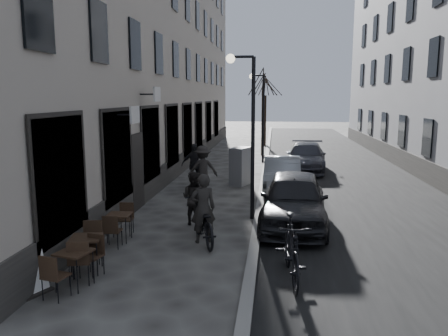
% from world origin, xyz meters
% --- Properties ---
extents(ground, '(120.00, 120.00, 0.00)m').
position_xyz_m(ground, '(0.00, 0.00, 0.00)').
color(ground, '#363431').
rests_on(ground, ground).
extents(road, '(7.30, 60.00, 0.00)m').
position_xyz_m(road, '(3.85, 16.00, 0.00)').
color(road, black).
rests_on(road, ground).
extents(kerb, '(0.25, 60.00, 0.12)m').
position_xyz_m(kerb, '(0.20, 16.00, 0.06)').
color(kerb, gray).
rests_on(kerb, ground).
extents(building_left, '(4.00, 35.00, 16.00)m').
position_xyz_m(building_left, '(-6.00, 16.50, 8.00)').
color(building_left, '#AFA393').
rests_on(building_left, ground).
extents(streetlamp_near, '(0.90, 0.28, 5.09)m').
position_xyz_m(streetlamp_near, '(-0.17, 6.00, 3.16)').
color(streetlamp_near, black).
rests_on(streetlamp_near, ground).
extents(streetlamp_far, '(0.90, 0.28, 5.09)m').
position_xyz_m(streetlamp_far, '(-0.17, 18.00, 3.16)').
color(streetlamp_far, black).
rests_on(streetlamp_far, ground).
extents(tree_near, '(2.40, 2.40, 5.70)m').
position_xyz_m(tree_near, '(-0.10, 21.00, 4.66)').
color(tree_near, black).
rests_on(tree_near, ground).
extents(tree_far, '(2.40, 2.40, 5.70)m').
position_xyz_m(tree_far, '(-0.10, 27.00, 4.66)').
color(tree_far, black).
rests_on(tree_far, ground).
extents(bistro_set_a, '(0.74, 1.56, 0.89)m').
position_xyz_m(bistro_set_a, '(-3.31, 0.58, 0.46)').
color(bistro_set_a, black).
rests_on(bistro_set_a, ground).
extents(bistro_set_b, '(0.77, 1.65, 0.94)m').
position_xyz_m(bistro_set_b, '(-3.40, 1.35, 0.48)').
color(bistro_set_b, black).
rests_on(bistro_set_b, ground).
extents(bistro_set_c, '(0.63, 1.49, 0.87)m').
position_xyz_m(bistro_set_c, '(-3.42, 3.46, 0.45)').
color(bistro_set_c, black).
rests_on(bistro_set_c, ground).
extents(sign_board, '(0.62, 0.73, 1.13)m').
position_xyz_m(sign_board, '(-4.02, 0.17, 0.46)').
color(sign_board, black).
rests_on(sign_board, ground).
extents(utility_cabinet, '(0.92, 1.23, 1.64)m').
position_xyz_m(utility_cabinet, '(-0.80, 11.32, 0.82)').
color(utility_cabinet, slate).
rests_on(utility_cabinet, ground).
extents(bicycle, '(1.48, 2.28, 1.13)m').
position_xyz_m(bicycle, '(-1.18, 3.60, 0.56)').
color(bicycle, black).
rests_on(bicycle, ground).
extents(cyclist_rider, '(0.79, 0.66, 1.85)m').
position_xyz_m(cyclist_rider, '(-1.18, 3.60, 0.92)').
color(cyclist_rider, black).
rests_on(cyclist_rider, ground).
extents(pedestrian_near, '(0.96, 0.87, 1.62)m').
position_xyz_m(pedestrian_near, '(-1.71, 5.18, 0.81)').
color(pedestrian_near, black).
rests_on(pedestrian_near, ground).
extents(pedestrian_mid, '(1.36, 1.03, 1.87)m').
position_xyz_m(pedestrian_mid, '(-2.20, 9.77, 0.94)').
color(pedestrian_mid, '#282623').
rests_on(pedestrian_mid, ground).
extents(pedestrian_far, '(1.10, 0.50, 1.85)m').
position_xyz_m(pedestrian_far, '(-2.74, 10.77, 0.92)').
color(pedestrian_far, black).
rests_on(pedestrian_far, ground).
extents(car_near, '(2.17, 4.82, 1.61)m').
position_xyz_m(car_near, '(1.27, 5.41, 0.80)').
color(car_near, black).
rests_on(car_near, ground).
extents(car_mid, '(1.51, 4.17, 1.37)m').
position_xyz_m(car_mid, '(1.00, 10.34, 0.68)').
color(car_mid, gray).
rests_on(car_mid, ground).
extents(car_far, '(2.45, 5.07, 1.42)m').
position_xyz_m(car_far, '(2.30, 15.36, 0.71)').
color(car_far, '#33343D').
rests_on(car_far, ground).
extents(moped, '(0.82, 2.31, 1.36)m').
position_xyz_m(moped, '(1.06, 1.40, 0.68)').
color(moped, black).
rests_on(moped, ground).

